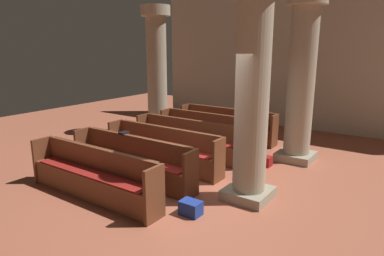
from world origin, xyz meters
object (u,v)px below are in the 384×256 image
object	(u,v)px
lectern	(252,118)
kneeler_box_blue	(191,208)
pew_row_4	(131,158)
kneeler_box_red	(263,161)
pillar_far_side	(157,68)
pew_row_5	(92,173)
pillar_aisle_side	(302,76)
hymn_book	(124,133)
pew_row_3	(163,147)
pew_row_2	(188,137)
pillar_aisle_rear	(252,88)
pew_row_1	(209,130)
pew_row_0	(227,123)

from	to	relation	value
lectern	kneeler_box_blue	size ratio (longest dim) A/B	3.23
pew_row_4	kneeler_box_red	world-z (taller)	pew_row_4
pew_row_4	pillar_far_side	distance (m)	4.32
pew_row_5	kneeler_box_red	bearing A→B (deg)	61.44
pillar_aisle_side	hymn_book	size ratio (longest dim) A/B	19.41
pew_row_3	hymn_book	bearing A→B (deg)	-116.51
pew_row_4	pillar_aisle_side	size ratio (longest dim) A/B	0.78
pew_row_2	kneeler_box_red	world-z (taller)	pew_row_2
pew_row_2	pew_row_3	xyz separation A→B (m)	(0.00, -0.96, 0.00)
pew_row_2	pew_row_5	bearing A→B (deg)	-90.00
pew_row_2	pillar_aisle_rear	distance (m)	3.02
pillar_far_side	pillar_aisle_rear	distance (m)	5.28
pew_row_2	hymn_book	size ratio (longest dim) A/B	15.11
hymn_book	kneeler_box_red	distance (m)	3.13
pew_row_4	pew_row_2	bearing A→B (deg)	90.00
hymn_book	kneeler_box_blue	distance (m)	2.39
pew_row_1	kneeler_box_blue	xyz separation A→B (m)	(1.77, -3.37, -0.35)
pew_row_5	pew_row_3	bearing A→B (deg)	90.00
pew_row_0	kneeler_box_red	world-z (taller)	pew_row_0
hymn_book	lectern	bearing A→B (deg)	81.99
pew_row_1	kneeler_box_red	bearing A→B (deg)	-17.12
pew_row_1	pew_row_3	xyz separation A→B (m)	(0.00, -1.91, 0.00)
pew_row_0	pillar_aisle_side	xyz separation A→B (m)	(2.26, -0.69, 1.49)
pillar_aisle_side	pillar_aisle_rear	xyz separation A→B (m)	(-0.00, -2.56, -0.00)
pew_row_1	pew_row_4	size ratio (longest dim) A/B	1.00
pew_row_5	pillar_far_side	size ratio (longest dim) A/B	0.78
pew_row_0	hymn_book	size ratio (longest dim) A/B	15.11
pew_row_5	kneeler_box_blue	size ratio (longest dim) A/B	8.74
pew_row_1	pillar_far_side	distance (m)	2.71
pillar_aisle_rear	kneeler_box_blue	xyz separation A→B (m)	(-0.48, -1.07, -1.84)
pillar_aisle_rear	pew_row_5	bearing A→B (deg)	-145.84
pew_row_5	kneeler_box_red	distance (m)	3.75
kneeler_box_red	pillar_far_side	bearing A→B (deg)	164.87
pew_row_3	kneeler_box_blue	xyz separation A→B (m)	(1.77, -1.45, -0.35)
pew_row_2	kneeler_box_blue	world-z (taller)	pew_row_2
pew_row_4	lectern	bearing A→B (deg)	86.68
pillar_aisle_side	lectern	bearing A→B (deg)	137.47
pew_row_5	kneeler_box_blue	world-z (taller)	pew_row_5
pillar_aisle_rear	pillar_aisle_side	bearing A→B (deg)	90.00
pillar_aisle_rear	hymn_book	distance (m)	2.87
pew_row_1	pew_row_2	bearing A→B (deg)	-90.00
pew_row_0	pew_row_1	world-z (taller)	same
pew_row_5	pillar_aisle_side	xyz separation A→B (m)	(2.26, 4.09, 1.49)
pew_row_0	kneeler_box_red	bearing A→B (deg)	-40.18
pew_row_3	pew_row_2	bearing A→B (deg)	90.00
pew_row_0	pew_row_3	size ratio (longest dim) A/B	1.00
lectern	kneeler_box_red	world-z (taller)	lectern
pillar_aisle_side	hymn_book	distance (m)	4.09
pew_row_5	hymn_book	xyz separation A→B (m)	(-0.38, 1.15, 0.42)
pew_row_1	pew_row_2	world-z (taller)	same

